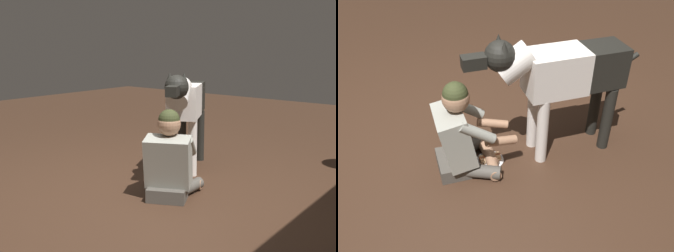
# 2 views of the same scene
# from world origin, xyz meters

# --- Properties ---
(ground_plane) EXTENTS (13.86, 13.86, 0.00)m
(ground_plane) POSITION_xyz_m (0.00, 0.00, 0.00)
(ground_plane) COLOR #392418
(person_sitting_on_floor) EXTENTS (0.72, 0.63, 0.81)m
(person_sitting_on_floor) POSITION_xyz_m (-0.17, 0.27, 0.33)
(person_sitting_on_floor) COLOR #4C4740
(person_sitting_on_floor) RESTS_ON ground
(large_dog) EXTENTS (1.34, 0.77, 1.11)m
(large_dog) POSITION_xyz_m (-0.91, -0.10, 0.73)
(large_dog) COLOR silver
(large_dog) RESTS_ON ground
(hot_dog_on_plate) EXTENTS (0.24, 0.24, 0.06)m
(hot_dog_on_plate) POSITION_xyz_m (-0.38, 0.17, 0.03)
(hot_dog_on_plate) COLOR white
(hot_dog_on_plate) RESTS_ON ground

